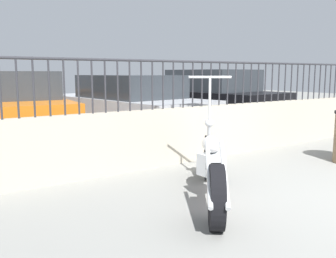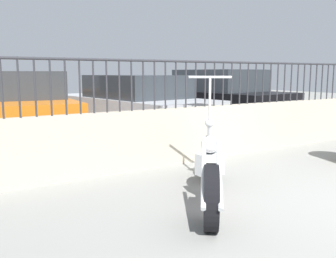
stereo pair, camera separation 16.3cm
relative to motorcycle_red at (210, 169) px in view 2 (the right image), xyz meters
name	(u,v)px [view 2 (the right image)]	position (x,y,z in m)	size (l,w,h in m)	color
low_wall	(209,132)	(1.35, 1.68, 0.06)	(8.24, 0.18, 0.86)	#B2A893
fence_railing	(210,76)	(1.35, 1.68, 0.97)	(8.24, 0.04, 0.72)	#2D2D33
motorcycle_red	(210,169)	(0.00, 0.00, 0.00)	(1.47, 1.82, 1.36)	black
car_orange	(10,108)	(-1.13, 4.74, 0.34)	(2.31, 4.68, 1.42)	black
car_silver	(132,105)	(1.39, 4.45, 0.31)	(2.22, 4.58, 1.34)	black
car_black	(215,99)	(3.77, 4.42, 0.36)	(2.08, 4.25, 1.47)	black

